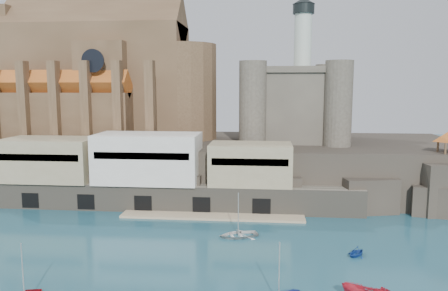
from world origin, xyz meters
name	(u,v)px	position (x,y,z in m)	size (l,w,h in m)	color
ground	(179,260)	(0.00, 0.00, 0.00)	(300.00, 300.00, 0.00)	#1B4859
promontory	(214,164)	(-0.19, 39.37, 4.92)	(100.00, 36.00, 10.00)	black
quay	(147,173)	(-10.19, 23.07, 6.07)	(70.00, 12.00, 13.05)	#6C6557
church	(106,82)	(-24.13, 41.85, 22.13)	(47.00, 25.93, 30.51)	#4F3925
castle_keep	(293,100)	(16.08, 41.08, 18.31)	(21.20, 21.20, 29.30)	#4A443A
boat_6	(238,236)	(6.81, 9.12, 0.00)	(4.05, 1.18, 5.68)	silver
boat_7	(356,256)	(22.13, 3.47, 0.00)	(2.59, 1.58, 3.00)	navy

